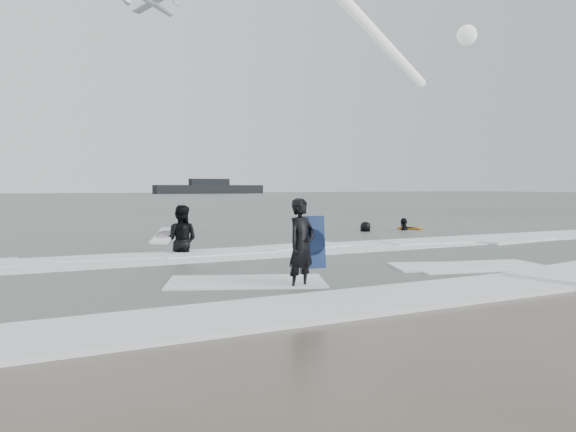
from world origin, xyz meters
name	(u,v)px	position (x,y,z in m)	size (l,w,h in m)	color
ground	(411,289)	(0.00, 0.00, 0.00)	(320.00, 320.00, 0.00)	brown
sea	(57,199)	(0.00, 80.00, 0.06)	(320.00, 320.00, 0.00)	#47544C
surfer_centre	(301,291)	(-1.84, 0.79, 0.00)	(0.61, 0.40, 1.68)	black
surfer_wading	(181,256)	(-2.35, 6.77, 0.00)	(0.93, 0.73, 1.92)	black
surfer_right_near	(404,231)	(8.25, 10.66, 0.00)	(1.00, 0.42, 1.71)	black
surfer_right_far	(366,233)	(6.39, 10.75, 0.00)	(0.78, 0.51, 1.60)	black
surf_foam	(312,263)	(0.00, 3.70, 0.04)	(30.03, 9.06, 0.09)	white
bodyboards	(314,233)	(1.52, 6.31, 0.50)	(12.46, 10.63, 1.25)	#0F2049
vessel_horizon	(209,188)	(40.47, 131.48, 1.44)	(28.41, 5.07, 3.86)	black
airshow_jet	(348,23)	(31.26, 51.10, 21.93)	(46.75, 31.93, 8.88)	silver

